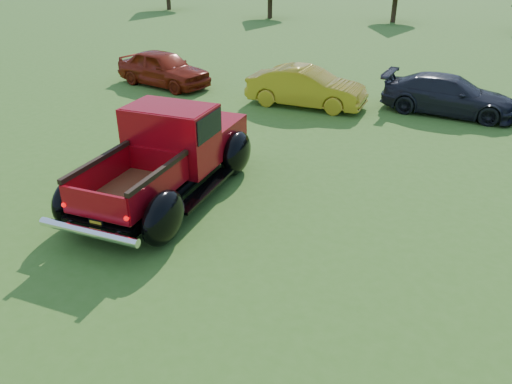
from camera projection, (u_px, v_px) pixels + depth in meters
ground at (227, 228)px, 10.53m from camera, size 120.00×120.00×0.00m
pickup_truck at (173, 151)px, 11.77m from camera, size 2.96×5.74×2.08m
show_car_red at (163, 68)px, 20.47m from camera, size 4.44×2.44×1.43m
show_car_yellow at (306, 87)px, 17.92m from camera, size 4.30×1.65×1.40m
show_car_grey at (449, 95)px, 17.19m from camera, size 4.57×1.99×1.31m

